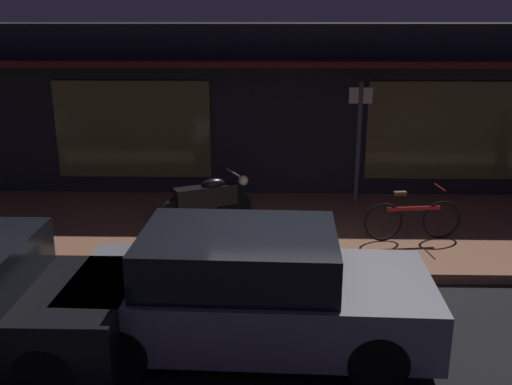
{
  "coord_description": "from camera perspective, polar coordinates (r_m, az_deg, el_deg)",
  "views": [
    {
      "loc": [
        -0.37,
        -6.75,
        3.74
      ],
      "look_at": [
        -0.59,
        2.4,
        0.95
      ],
      "focal_mm": 40.69,
      "sensor_mm": 36.0,
      "label": 1
    }
  ],
  "objects": [
    {
      "name": "ground_plane",
      "position": [
        7.73,
        4.06,
        -12.04
      ],
      "size": [
        60.0,
        60.0,
        0.0
      ],
      "primitive_type": "plane",
      "color": "black"
    },
    {
      "name": "sign_post",
      "position": [
        11.44,
        10.06,
        5.44
      ],
      "size": [
        0.44,
        0.09,
        2.4
      ],
      "color": "#47474C",
      "rests_on": "sidewalk_slab"
    },
    {
      "name": "bicycle_parked",
      "position": [
        9.97,
        15.13,
        -2.57
      ],
      "size": [
        1.65,
        0.42,
        0.91
      ],
      "color": "black",
      "rests_on": "sidewalk_slab"
    },
    {
      "name": "parked_car_across",
      "position": [
        6.79,
        -0.77,
        -9.6
      ],
      "size": [
        4.16,
        1.9,
        1.42
      ],
      "color": "black",
      "rests_on": "ground_plane"
    },
    {
      "name": "storefront_building",
      "position": [
        13.29,
        3.02,
        8.54
      ],
      "size": [
        18.0,
        3.3,
        3.6
      ],
      "color": "black",
      "rests_on": "ground_plane"
    },
    {
      "name": "sidewalk_slab",
      "position": [
        10.43,
        3.36,
        -3.67
      ],
      "size": [
        18.0,
        4.0,
        0.15
      ],
      "primitive_type": "cube",
      "color": "brown",
      "rests_on": "ground_plane"
    },
    {
      "name": "motorcycle",
      "position": [
        10.19,
        -4.78,
        -0.78
      ],
      "size": [
        1.58,
        0.92,
        0.97
      ],
      "color": "black",
      "rests_on": "sidewalk_slab"
    }
  ]
}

